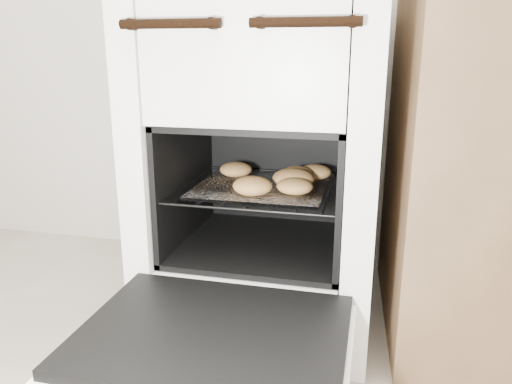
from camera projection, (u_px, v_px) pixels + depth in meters
stove at (268, 161)px, 1.44m from camera, size 0.62×0.69×0.95m
oven_door at (213, 337)px, 1.02m from camera, size 0.56×0.43×0.04m
oven_rack at (263, 188)px, 1.39m from camera, size 0.45×0.43×0.01m
foil_sheet at (261, 187)px, 1.37m from camera, size 0.35×0.31×0.01m
baked_rolls at (281, 178)px, 1.37m from camera, size 0.35×0.33×0.05m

